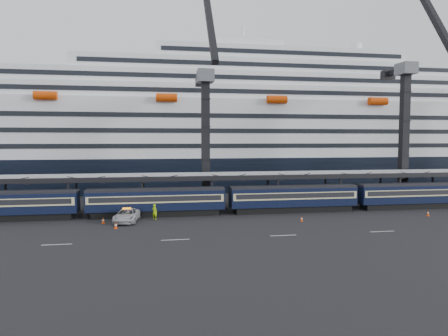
# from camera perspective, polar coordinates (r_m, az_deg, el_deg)

# --- Properties ---
(ground) EXTENTS (260.00, 260.00, 0.00)m
(ground) POSITION_cam_1_polar(r_m,az_deg,el_deg) (54.88, 21.32, -7.44)
(ground) COLOR black
(ground) RESTS_ON ground
(train) EXTENTS (133.05, 3.00, 4.05)m
(train) POSITION_cam_1_polar(r_m,az_deg,el_deg) (61.31, 12.83, -4.00)
(train) COLOR black
(train) RESTS_ON ground
(canopy) EXTENTS (130.00, 6.25, 5.53)m
(canopy) POSITION_cam_1_polar(r_m,az_deg,el_deg) (66.46, 15.28, -0.78)
(canopy) COLOR gray
(canopy) RESTS_ON ground
(cruise_ship) EXTENTS (214.09, 28.84, 34.00)m
(cruise_ship) POSITION_cam_1_polar(r_m,az_deg,el_deg) (95.95, 6.76, 5.00)
(cruise_ship) COLOR black
(cruise_ship) RESTS_ON ground
(crane_dark_near) EXTENTS (4.50, 17.75, 35.08)m
(crane_dark_near) POSITION_cam_1_polar(r_m,az_deg,el_deg) (65.25, -2.61, 5.14)
(crane_dark_near) COLOR #53555B
(crane_dark_near) RESTS_ON ground
(crane_dark_mid) EXTENTS (4.50, 18.24, 39.64)m
(crane_dark_mid) POSITION_cam_1_polar(r_m,az_deg,el_deg) (76.78, 24.54, 5.68)
(crane_dark_mid) COLOR #53555B
(crane_dark_mid) RESTS_ON ground
(pickup_truck) EXTENTS (3.48, 6.31, 1.67)m
(pickup_truck) POSITION_cam_1_polar(r_m,az_deg,el_deg) (53.87, -13.71, -6.58)
(pickup_truck) COLOR #AEB0B6
(pickup_truck) RESTS_ON ground
(worker) EXTENTS (0.89, 0.83, 2.05)m
(worker) POSITION_cam_1_polar(r_m,az_deg,el_deg) (54.55, -9.88, -6.19)
(worker) COLOR #9FD60B
(worker) RESTS_ON ground
(traffic_cone_a) EXTENTS (0.41, 0.41, 0.81)m
(traffic_cone_a) POSITION_cam_1_polar(r_m,az_deg,el_deg) (53.58, -16.88, -7.17)
(traffic_cone_a) COLOR #D73E06
(traffic_cone_a) RESTS_ON ground
(traffic_cone_b) EXTENTS (0.43, 0.43, 0.85)m
(traffic_cone_b) POSITION_cam_1_polar(r_m,az_deg,el_deg) (50.08, -15.22, -7.90)
(traffic_cone_b) COLOR #D73E06
(traffic_cone_b) RESTS_ON ground
(traffic_cone_c) EXTENTS (0.35, 0.35, 0.70)m
(traffic_cone_c) POSITION_cam_1_polar(r_m,az_deg,el_deg) (53.64, 11.03, -7.12)
(traffic_cone_c) COLOR #D73E06
(traffic_cone_c) RESTS_ON ground
(traffic_cone_d) EXTENTS (0.40, 0.40, 0.80)m
(traffic_cone_d) POSITION_cam_1_polar(r_m,az_deg,el_deg) (63.19, 27.12, -5.76)
(traffic_cone_d) COLOR #D73E06
(traffic_cone_d) RESTS_ON ground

